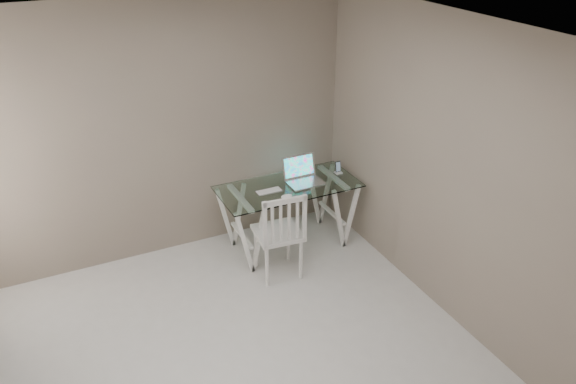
% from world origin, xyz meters
% --- Properties ---
extents(room, '(4.50, 4.52, 2.71)m').
position_xyz_m(room, '(-0.06, 0.02, 1.72)').
color(room, beige).
rests_on(room, ground).
extents(desk, '(1.50, 0.70, 0.75)m').
position_xyz_m(desk, '(1.16, 1.72, 0.38)').
color(desk, silver).
rests_on(desk, ground).
extents(chair, '(0.48, 0.48, 0.98)m').
position_xyz_m(chair, '(0.84, 1.23, 0.54)').
color(chair, silver).
rests_on(chair, ground).
extents(laptop, '(0.38, 0.33, 0.26)m').
position_xyz_m(laptop, '(1.35, 1.76, 0.81)').
color(laptop, silver).
rests_on(laptop, desk).
extents(keyboard, '(0.28, 0.12, 0.01)m').
position_xyz_m(keyboard, '(0.92, 1.69, 0.75)').
color(keyboard, silver).
rests_on(keyboard, desk).
extents(mouse, '(0.12, 0.07, 0.04)m').
position_xyz_m(mouse, '(1.03, 1.48, 0.77)').
color(mouse, white).
rests_on(mouse, desk).
extents(phone_dock, '(0.07, 0.07, 0.14)m').
position_xyz_m(phone_dock, '(1.80, 1.76, 0.78)').
color(phone_dock, white).
rests_on(phone_dock, desk).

